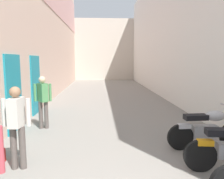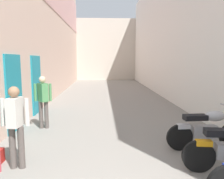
# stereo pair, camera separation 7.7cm
# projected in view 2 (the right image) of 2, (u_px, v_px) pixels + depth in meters

# --- Properties ---
(ground_plane) EXTENTS (37.92, 37.92, 0.00)m
(ground_plane) POSITION_uv_depth(u_px,v_px,m) (111.00, 106.00, 10.04)
(ground_plane) COLOR gray
(building_left) EXTENTS (0.45, 21.92, 8.29)m
(building_left) POSITION_uv_depth(u_px,v_px,m) (47.00, 17.00, 11.29)
(building_left) COLOR beige
(building_left) RESTS_ON ground
(building_right) EXTENTS (0.45, 21.92, 7.37)m
(building_right) POSITION_uv_depth(u_px,v_px,m) (170.00, 28.00, 11.67)
(building_right) COLOR silver
(building_right) RESTS_ON ground
(building_far_end) EXTENTS (8.87, 2.00, 6.10)m
(building_far_end) POSITION_uv_depth(u_px,v_px,m) (106.00, 50.00, 23.47)
(building_far_end) COLOR beige
(building_far_end) RESTS_ON ground
(motorcycle_fourth) EXTENTS (1.85, 0.58, 1.04)m
(motorcycle_fourth) POSITION_uv_depth(u_px,v_px,m) (207.00, 128.00, 5.14)
(motorcycle_fourth) COLOR black
(motorcycle_fourth) RESTS_ON ground
(pedestrian_mid_alley) EXTENTS (0.52, 0.36, 1.57)m
(pedestrian_mid_alley) POSITION_uv_depth(u_px,v_px,m) (15.00, 121.00, 4.18)
(pedestrian_mid_alley) COLOR #564C47
(pedestrian_mid_alley) RESTS_ON ground
(pedestrian_further_down) EXTENTS (0.52, 0.39, 1.57)m
(pedestrian_further_down) POSITION_uv_depth(u_px,v_px,m) (43.00, 98.00, 6.68)
(pedestrian_further_down) COLOR #564C47
(pedestrian_further_down) RESTS_ON ground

